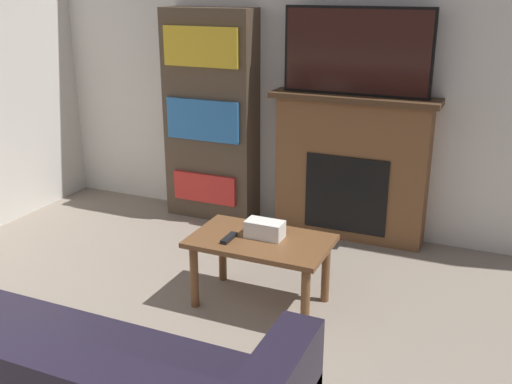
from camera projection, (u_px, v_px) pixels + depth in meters
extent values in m
cube|color=silver|center=(316.00, 51.00, 4.37)|extent=(5.43, 0.06, 2.70)
cube|color=brown|center=(351.00, 170.00, 4.39)|extent=(1.10, 0.22, 1.04)
cube|color=black|center=(346.00, 195.00, 4.34)|extent=(0.61, 0.01, 0.57)
cube|color=#4C331E|center=(354.00, 98.00, 4.20)|extent=(1.20, 0.28, 0.04)
cube|color=black|center=(357.00, 51.00, 4.09)|extent=(1.04, 0.03, 0.60)
cube|color=#331914|center=(356.00, 52.00, 4.08)|extent=(1.01, 0.01, 0.56)
cube|color=brown|center=(261.00, 241.00, 3.46)|extent=(0.81, 0.49, 0.03)
cylinder|color=brown|center=(194.00, 276.00, 3.50)|extent=(0.05, 0.05, 0.39)
cylinder|color=brown|center=(305.00, 300.00, 3.24)|extent=(0.05, 0.05, 0.39)
cylinder|color=brown|center=(223.00, 252.00, 3.82)|extent=(0.05, 0.05, 0.39)
cylinder|color=brown|center=(326.00, 271.00, 3.56)|extent=(0.05, 0.05, 0.39)
cube|color=white|center=(265.00, 229.00, 3.47)|extent=(0.22, 0.12, 0.10)
cube|color=black|center=(229.00, 238.00, 3.44)|extent=(0.04, 0.15, 0.02)
cube|color=#4C3D2D|center=(211.00, 117.00, 4.70)|extent=(0.73, 0.26, 1.65)
cube|color=red|center=(205.00, 188.00, 4.76)|extent=(0.54, 0.03, 0.23)
cube|color=#2D70B7|center=(202.00, 120.00, 4.58)|extent=(0.61, 0.03, 0.32)
cube|color=gold|center=(200.00, 47.00, 4.40)|extent=(0.61, 0.03, 0.29)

